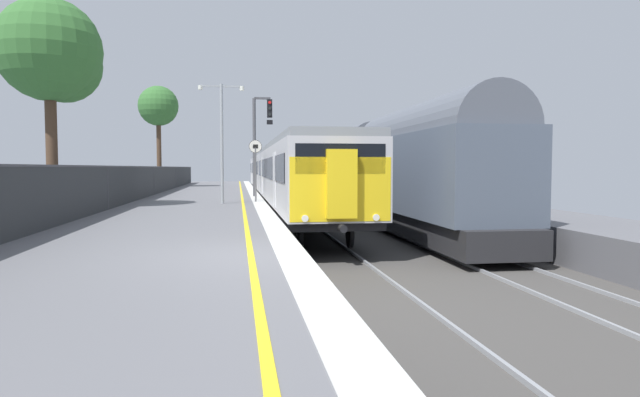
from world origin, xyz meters
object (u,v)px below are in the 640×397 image
background_tree_left (53,55)px  freight_train_adjacent_track (378,167)px  background_tree_centre (158,108)px  commuter_train_at_platform (281,173)px  platform_lamp_mid (222,133)px  speed_limit_sign (256,163)px  signal_gantry (259,135)px

background_tree_left → freight_train_adjacent_track: bearing=12.0°
background_tree_left → background_tree_centre: bearing=88.3°
commuter_train_at_platform → platform_lamp_mid: (-3.35, -9.82, 1.86)m
platform_lamp_mid → speed_limit_sign: bearing=32.1°
signal_gantry → platform_lamp_mid: bearing=-107.6°
speed_limit_sign → background_tree_centre: 22.56m
speed_limit_sign → background_tree_centre: size_ratio=0.35×
speed_limit_sign → background_tree_centre: background_tree_centre is taller
background_tree_centre → speed_limit_sign: bearing=-71.1°
background_tree_left → commuter_train_at_platform: bearing=50.4°
platform_lamp_mid → background_tree_left: 7.20m
freight_train_adjacent_track → platform_lamp_mid: bearing=-172.3°
platform_lamp_mid → background_tree_centre: (-5.64, 21.84, 3.31)m
commuter_train_at_platform → signal_gantry: signal_gantry is taller
freight_train_adjacent_track → platform_lamp_mid: 7.57m
speed_limit_sign → platform_lamp_mid: platform_lamp_mid is taller
commuter_train_at_platform → background_tree_centre: background_tree_centre is taller
freight_train_adjacent_track → background_tree_left: (-13.70, -2.91, 4.30)m
speed_limit_sign → signal_gantry: bearing=85.9°
commuter_train_at_platform → background_tree_centre: bearing=126.8°
platform_lamp_mid → background_tree_left: (-6.34, -1.91, 2.81)m
platform_lamp_mid → background_tree_centre: 22.79m
commuter_train_at_platform → signal_gantry: bearing=-110.7°
commuter_train_at_platform → freight_train_adjacent_track: freight_train_adjacent_track is taller
commuter_train_at_platform → signal_gantry: size_ratio=7.60×
signal_gantry → background_tree_left: size_ratio=0.67×
freight_train_adjacent_track → signal_gantry: 7.56m
commuter_train_at_platform → platform_lamp_mid: bearing=-108.8°
commuter_train_at_platform → freight_train_adjacent_track: 9.70m
freight_train_adjacent_track → platform_lamp_mid: (-7.35, -1.00, 1.49)m
signal_gantry → platform_lamp_mid: (-1.86, -5.88, -0.26)m
freight_train_adjacent_track → background_tree_left: size_ratio=3.24×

